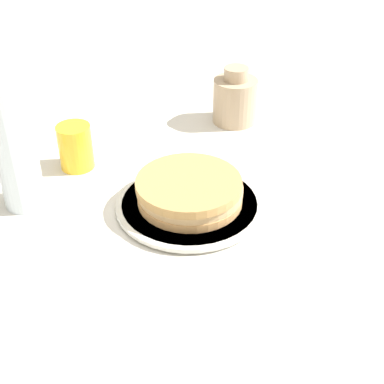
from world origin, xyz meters
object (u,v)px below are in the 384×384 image
(water_bottle_near, at_px, (14,147))
(pancake_stack, at_px, (190,190))
(juice_glass, at_px, (75,147))
(cream_jug, at_px, (235,99))
(plate, at_px, (192,205))

(water_bottle_near, bearing_deg, pancake_stack, -156.21)
(juice_glass, relative_size, cream_jug, 0.70)
(juice_glass, distance_m, water_bottle_near, 0.15)
(plate, xyz_separation_m, pancake_stack, (0.00, -0.00, 0.03))
(juice_glass, bearing_deg, pancake_stack, 174.52)
(juice_glass, relative_size, water_bottle_near, 0.37)
(water_bottle_near, bearing_deg, juice_glass, -93.42)
(pancake_stack, relative_size, cream_jug, 1.48)
(juice_glass, bearing_deg, plate, 174.38)
(plate, distance_m, juice_glass, 0.25)
(juice_glass, xyz_separation_m, cream_jug, (-0.19, -0.30, 0.01))
(pancake_stack, xyz_separation_m, juice_glass, (0.25, -0.02, 0.01))
(plate, distance_m, water_bottle_near, 0.30)
(plate, xyz_separation_m, cream_jug, (0.06, -0.33, 0.05))
(juice_glass, xyz_separation_m, water_bottle_near, (0.01, 0.14, 0.07))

